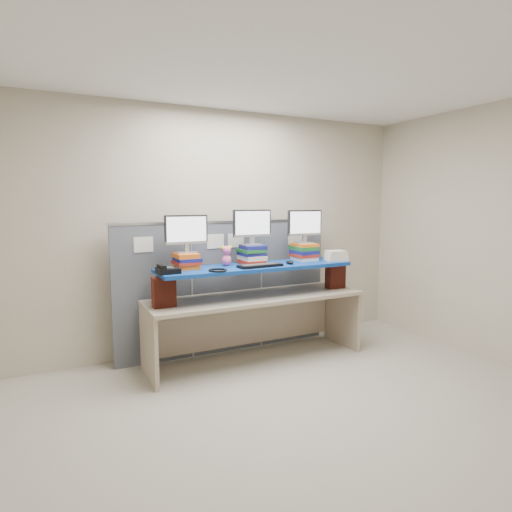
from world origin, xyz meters
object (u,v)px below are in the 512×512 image
desk_phone (167,270)px  keyboard (260,266)px  monitor_right (305,224)px  monitor_left (186,232)px  monitor_center (252,225)px  desk (256,309)px  blue_board (256,267)px

desk_phone → keyboard: bearing=-4.2°
monitor_right → monitor_left: bearing=-180.0°
monitor_center → monitor_right: monitor_center is taller
monitor_right → desk_phone: (-1.69, -0.21, -0.38)m
desk → keyboard: keyboard is taller
monitor_center → desk_phone: monitor_center is taller
blue_board → monitor_center: (0.01, 0.12, 0.45)m
blue_board → desk_phone: (-1.00, -0.09, 0.05)m
desk → monitor_right: (0.69, 0.12, 0.90)m
desk_phone → monitor_right: bearing=4.9°
blue_board → monitor_left: (-0.73, 0.12, 0.40)m
blue_board → monitor_center: bearing=84.1°
monitor_left → monitor_center: monitor_center is taller
monitor_center → desk_phone: (-1.01, -0.21, -0.39)m
blue_board → desk_phone: 1.00m
blue_board → desk: bearing=76.0°
desk → monitor_left: monitor_left is taller
blue_board → monitor_right: size_ratio=4.78×
monitor_left → monitor_right: monitor_right is taller
blue_board → desk_phone: size_ratio=10.05×
monitor_center → desk_phone: size_ratio=2.10×
desk → monitor_right: monitor_right is taller
keyboard → desk_phone: 0.98m
desk → blue_board: 0.46m
monitor_right → desk_phone: bearing=-172.9°
monitor_right → keyboard: 0.85m
blue_board → monitor_right: monitor_right is taller
desk → monitor_left: 1.14m
keyboard → monitor_right: bearing=16.2°
keyboard → desk_phone: size_ratio=2.30×
monitor_left → monitor_center: 0.75m
monitor_center → keyboard: monitor_center is taller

